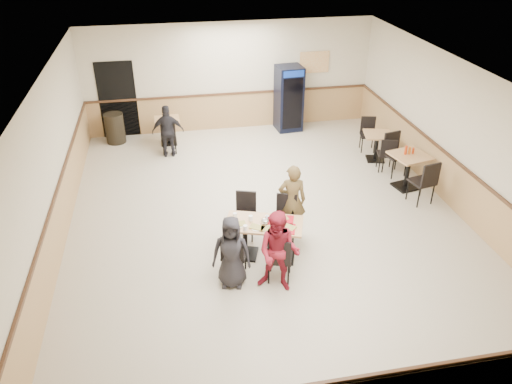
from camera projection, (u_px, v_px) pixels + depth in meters
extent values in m
plane|color=beige|center=(267.00, 218.00, 10.32)|extent=(10.00, 10.00, 0.00)
plane|color=silver|center=(268.00, 76.00, 8.83)|extent=(10.00, 10.00, 0.00)
plane|color=beige|center=(230.00, 77.00, 13.84)|extent=(8.00, 0.00, 8.00)
plane|color=beige|center=(365.00, 350.00, 5.32)|extent=(8.00, 0.00, 8.00)
plane|color=beige|center=(49.00, 171.00, 8.92)|extent=(0.00, 10.00, 10.00)
plane|color=beige|center=(458.00, 137.00, 10.23)|extent=(0.00, 10.00, 10.00)
cube|color=tan|center=(231.00, 111.00, 14.32)|extent=(7.98, 0.03, 1.00)
cube|color=tan|center=(448.00, 180.00, 10.72)|extent=(0.03, 9.98, 1.00)
cube|color=#472B19|center=(231.00, 94.00, 14.04)|extent=(7.98, 0.04, 0.06)
cube|color=black|center=(118.00, 100.00, 13.54)|extent=(1.00, 0.02, 2.10)
cube|color=orange|center=(314.00, 62.00, 14.05)|extent=(0.85, 0.02, 0.60)
cube|color=black|center=(245.00, 254.00, 9.24)|extent=(0.56, 0.56, 0.04)
cylinder|color=black|center=(245.00, 238.00, 9.07)|extent=(0.09, 0.09, 0.67)
cube|color=tan|center=(245.00, 222.00, 8.90)|extent=(0.87, 0.87, 0.04)
cube|color=black|center=(282.00, 257.00, 9.16)|extent=(0.56, 0.56, 0.04)
cylinder|color=black|center=(283.00, 241.00, 8.99)|extent=(0.09, 0.09, 0.67)
cube|color=tan|center=(283.00, 225.00, 8.82)|extent=(0.87, 0.87, 0.04)
imported|color=black|center=(231.00, 252.00, 8.22)|extent=(0.72, 0.55, 1.32)
imported|color=maroon|center=(279.00, 252.00, 8.09)|extent=(0.89, 0.82, 1.47)
imported|color=brown|center=(292.00, 200.00, 9.51)|extent=(0.59, 0.44, 1.48)
imported|color=black|center=(168.00, 131.00, 12.59)|extent=(0.81, 0.37, 1.36)
cube|color=#B70C1B|center=(282.00, 228.00, 8.68)|extent=(0.52, 0.45, 0.02)
cube|color=#B70C1B|center=(281.00, 220.00, 8.91)|extent=(0.52, 0.45, 0.02)
cylinder|color=white|center=(288.00, 228.00, 8.71)|extent=(0.23, 0.23, 0.01)
cube|color=tan|center=(288.00, 227.00, 8.70)|extent=(0.30, 0.30, 0.02)
cylinder|color=white|center=(281.00, 219.00, 8.94)|extent=(0.23, 0.23, 0.01)
cube|color=tan|center=(281.00, 219.00, 8.93)|extent=(0.29, 0.23, 0.02)
cylinder|color=white|center=(238.00, 224.00, 8.79)|extent=(0.23, 0.23, 0.01)
cube|color=tan|center=(238.00, 224.00, 8.79)|extent=(0.26, 0.17, 0.02)
cylinder|color=white|center=(268.00, 229.00, 8.66)|extent=(0.23, 0.23, 0.01)
cube|color=tan|center=(268.00, 229.00, 8.66)|extent=(0.29, 0.22, 0.02)
cylinder|color=white|center=(257.00, 228.00, 8.70)|extent=(0.23, 0.23, 0.01)
cube|color=tan|center=(257.00, 227.00, 8.70)|extent=(0.30, 0.28, 0.02)
cylinder|color=white|center=(234.00, 226.00, 8.67)|extent=(0.08, 0.08, 0.10)
cylinder|color=white|center=(251.00, 218.00, 8.89)|extent=(0.08, 0.08, 0.10)
cylinder|color=white|center=(245.00, 228.00, 8.62)|extent=(0.08, 0.08, 0.10)
cylinder|color=white|center=(235.00, 215.00, 8.97)|extent=(0.08, 0.08, 0.10)
cylinder|color=#A8AFBB|center=(267.00, 219.00, 8.85)|extent=(0.07, 0.07, 0.12)
ellipsoid|color=silver|center=(265.00, 221.00, 8.80)|extent=(0.15, 0.15, 0.10)
cube|color=black|center=(405.00, 186.00, 11.46)|extent=(0.59, 0.59, 0.04)
cylinder|color=black|center=(408.00, 171.00, 11.27)|extent=(0.10, 0.10, 0.74)
cube|color=tan|center=(410.00, 156.00, 11.08)|extent=(0.91, 0.91, 0.04)
cube|color=black|center=(375.00, 159.00, 12.71)|extent=(0.51, 0.51, 0.04)
cylinder|color=black|center=(376.00, 147.00, 12.54)|extent=(0.09, 0.09, 0.65)
cube|color=tan|center=(378.00, 135.00, 12.37)|extent=(0.80, 0.80, 0.04)
cylinder|color=#C1340D|center=(406.00, 150.00, 11.04)|extent=(0.06, 0.06, 0.20)
cylinder|color=#C6641A|center=(410.00, 150.00, 11.06)|extent=(0.06, 0.06, 0.17)
cylinder|color=#C1340D|center=(413.00, 151.00, 11.09)|extent=(0.05, 0.05, 0.14)
cube|color=black|center=(169.00, 143.00, 13.59)|extent=(0.42, 0.42, 0.04)
cylinder|color=black|center=(168.00, 131.00, 13.42)|extent=(0.08, 0.08, 0.63)
cube|color=tan|center=(167.00, 120.00, 13.26)|extent=(0.66, 0.66, 0.04)
cube|color=black|center=(289.00, 98.00, 14.05)|extent=(0.74, 0.73, 1.83)
cube|color=black|center=(293.00, 104.00, 13.78)|extent=(0.56, 0.06, 1.44)
cube|color=#0E309B|center=(294.00, 74.00, 13.35)|extent=(0.58, 0.07, 0.17)
cylinder|color=black|center=(115.00, 128.00, 13.47)|extent=(0.52, 0.52, 0.81)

